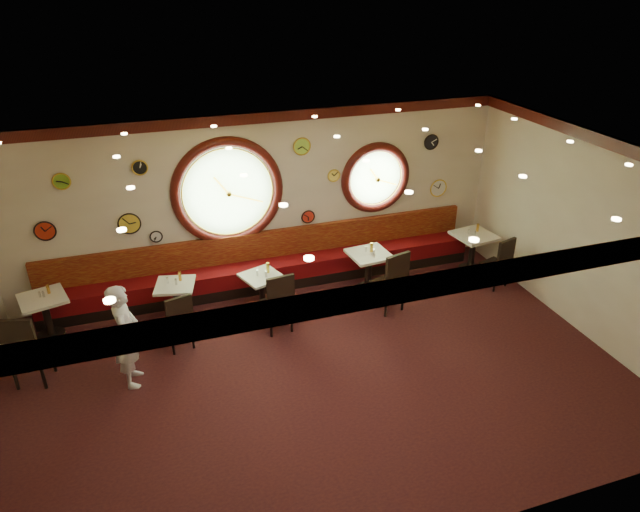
{
  "coord_description": "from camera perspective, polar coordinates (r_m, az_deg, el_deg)",
  "views": [
    {
      "loc": [
        -2.03,
        -6.4,
        5.38
      ],
      "look_at": [
        0.37,
        0.8,
        1.5
      ],
      "focal_mm": 32.0,
      "sensor_mm": 36.0,
      "label": 1
    }
  ],
  "objects": [
    {
      "name": "banquette_back",
      "position": [
        10.62,
        -5.54,
        1.1
      ],
      "size": [
        8.0,
        0.1,
        0.55
      ],
      "primitive_type": "cube",
      "color": "#5D070B",
      "rests_on": "wall_back"
    },
    {
      "name": "table_d",
      "position": [
        10.4,
        4.89,
        -1.11
      ],
      "size": [
        0.76,
        0.76,
        0.77
      ],
      "color": "black",
      "rests_on": "floor"
    },
    {
      "name": "wall_back",
      "position": [
        10.33,
        -5.83,
        5.48
      ],
      "size": [
        9.0,
        0.02,
        3.2
      ],
      "primitive_type": "cube",
      "color": "beige",
      "rests_on": "floor"
    },
    {
      "name": "table_e",
      "position": [
        11.41,
        15.02,
        0.77
      ],
      "size": [
        0.81,
        0.81,
        0.79
      ],
      "color": "black",
      "rests_on": "floor"
    },
    {
      "name": "condiment_b_salt",
      "position": [
        9.74,
        -15.02,
        -2.37
      ],
      "size": [
        0.04,
        0.04,
        0.11
      ],
      "primitive_type": "cylinder",
      "color": "silver",
      "rests_on": "table_b"
    },
    {
      "name": "condiment_e_salt",
      "position": [
        11.28,
        14.65,
        2.39
      ],
      "size": [
        0.03,
        0.03,
        0.09
      ],
      "primitive_type": "cylinder",
      "color": "silver",
      "rests_on": "table_e"
    },
    {
      "name": "condiment_c_bottle",
      "position": [
        9.77,
        -5.24,
        -1.17
      ],
      "size": [
        0.06,
        0.06,
        0.18
      ],
      "primitive_type": "cylinder",
      "color": "gold",
      "rests_on": "table_c"
    },
    {
      "name": "molding_back",
      "position": [
        9.83,
        -6.18,
        13.59
      ],
      "size": [
        9.0,
        0.1,
        0.18
      ],
      "primitive_type": "cube",
      "color": "#3B0D0A",
      "rests_on": "wall_back"
    },
    {
      "name": "porthole_left_ring",
      "position": [
        10.09,
        -9.17,
        6.26
      ],
      "size": [
        1.61,
        0.03,
        1.61
      ],
      "primitive_type": "torus",
      "rotation": [
        1.57,
        0.0,
        0.0
      ],
      "color": "gold",
      "rests_on": "wall_back"
    },
    {
      "name": "porthole_right_frame",
      "position": [
        10.89,
        5.58,
        7.77
      ],
      "size": [
        1.38,
        0.18,
        1.38
      ],
      "primitive_type": "torus",
      "rotation": [
        1.57,
        0.0,
        0.0
      ],
      "color": "#3B0D0A",
      "rests_on": "wall_back"
    },
    {
      "name": "chair_a",
      "position": [
        8.98,
        -27.5,
        -8.01
      ],
      "size": [
        0.6,
        0.6,
        0.73
      ],
      "rotation": [
        0.0,
        0.0,
        -0.26
      ],
      "color": "black",
      "rests_on": "floor"
    },
    {
      "name": "porthole_right_glass",
      "position": [
        10.9,
        5.55,
        7.79
      ],
      "size": [
        1.1,
        0.02,
        1.1
      ],
      "primitive_type": "cylinder",
      "rotation": [
        1.57,
        0.0,
        0.0
      ],
      "color": "#97CE7B",
      "rests_on": "wall_back"
    },
    {
      "name": "chair_e",
      "position": [
        10.93,
        17.6,
        -0.35
      ],
      "size": [
        0.53,
        0.53,
        0.62
      ],
      "rotation": [
        0.0,
        0.0,
        0.3
      ],
      "color": "black",
      "rests_on": "floor"
    },
    {
      "name": "ceiling",
      "position": [
        7.05,
        -0.79,
        9.1
      ],
      "size": [
        9.0,
        6.0,
        0.02
      ],
      "primitive_type": "cube",
      "color": "gold",
      "rests_on": "wall_back"
    },
    {
      "name": "porthole_right_ring",
      "position": [
        10.86,
        5.64,
        7.72
      ],
      "size": [
        1.09,
        0.03,
        1.09
      ],
      "primitive_type": "torus",
      "rotation": [
        1.57,
        0.0,
        0.0
      ],
      "color": "gold",
      "rests_on": "wall_back"
    },
    {
      "name": "condiment_e_bottle",
      "position": [
        11.41,
        15.49,
        2.75
      ],
      "size": [
        0.05,
        0.05,
        0.15
      ],
      "primitive_type": "cylinder",
      "color": "gold",
      "rests_on": "table_e"
    },
    {
      "name": "wall_clock_6",
      "position": [
        9.9,
        -24.44,
        6.82
      ],
      "size": [
        0.26,
        0.03,
        0.26
      ],
      "primitive_type": "cylinder",
      "rotation": [
        1.57,
        0.0,
        0.0
      ],
      "color": "#73AA22",
      "rests_on": "wall_back"
    },
    {
      "name": "wall_clock_7",
      "position": [
        10.52,
        1.37,
        8.06
      ],
      "size": [
        0.22,
        0.03,
        0.22
      ],
      "primitive_type": "cylinder",
      "rotation": [
        1.57,
        0.0,
        0.0
      ],
      "color": "#FAE253",
      "rests_on": "wall_back"
    },
    {
      "name": "wall_front",
      "position": [
        5.47,
        9.37,
        -17.07
      ],
      "size": [
        9.0,
        0.02,
        3.2
      ],
      "primitive_type": "cube",
      "color": "beige",
      "rests_on": "floor"
    },
    {
      "name": "chair_d",
      "position": [
        9.73,
        7.28,
        -2.19
      ],
      "size": [
        0.59,
        0.59,
        0.71
      ],
      "rotation": [
        0.0,
        0.0,
        0.27
      ],
      "color": "black",
      "rests_on": "floor"
    },
    {
      "name": "floor",
      "position": [
        8.6,
        -0.66,
        -11.63
      ],
      "size": [
        9.0,
        6.0,
        0.0
      ],
      "primitive_type": "cube",
      "color": "black",
      "rests_on": "ground"
    },
    {
      "name": "molding_front",
      "position": [
        4.6,
        10.49,
        -2.98
      ],
      "size": [
        9.0,
        0.1,
        0.18
      ],
      "primitive_type": "cube",
      "color": "#3B0D0A",
      "rests_on": "wall_back"
    },
    {
      "name": "condiment_a_bottle",
      "position": [
        9.98,
        -25.54,
        -3.01
      ],
      "size": [
        0.05,
        0.05,
        0.15
      ],
      "primitive_type": "cylinder",
      "color": "gold",
      "rests_on": "table_a"
    },
    {
      "name": "condiment_a_salt",
      "position": [
        9.94,
        -26.23,
        -3.47
      ],
      "size": [
        0.03,
        0.03,
        0.09
      ],
      "primitive_type": "cylinder",
      "color": "silver",
      "rests_on": "table_a"
    },
    {
      "name": "waiter",
      "position": [
        8.43,
        -18.76,
        -7.53
      ],
      "size": [
        0.44,
        0.62,
        1.59
      ],
      "primitive_type": "imported",
      "rotation": [
        0.0,
        0.0,
        1.46
      ],
      "color": "white",
      "rests_on": "floor"
    },
    {
      "name": "condiment_b_bottle",
      "position": [
        9.76,
        -13.84,
        -1.97
      ],
      "size": [
        0.05,
        0.05,
        0.16
      ],
      "primitive_type": "cylinder",
      "color": "gold",
      "rests_on": "table_b"
    },
    {
      "name": "porthole_left_glass",
      "position": [
        10.13,
        -9.21,
        6.35
      ],
      "size": [
        1.66,
        0.02,
        1.66
      ],
      "primitive_type": "cylinder",
      "rotation": [
        1.57,
        0.0,
        0.0
      ],
      "color": "#97CE7B",
      "rests_on": "wall_back"
    },
    {
      "name": "chair_b",
      "position": [
        9.02,
        -13.95,
        -6.1
      ],
      "size": [
        0.5,
        0.5,
        0.61
      ],
      "rotation": [
        0.0,
        0.0,
        0.24
      ],
      "color": "black",
      "rests_on": "floor"
    },
    {
      "name": "wall_clock_1",
      "position": [
        10.16,
        -1.84,
        10.91
      ],
      "size": [
        0.3,
        0.03,
        0.3
      ],
      "primitive_type": "cylinder",
      "rotation": [
        1.57,
        0.0,
        0.0
      ],
      "color": "#9ED241",
      "rests_on": "wall_back"
    },
    {
      "name": "wall_clock_3",
      "position": [
        10.64,
        -1.22,
        3.96
      ],
      "size": [
        0.24,
        0.03,
        0.24
      ],
      "primitive_type": "cylinder",
      "rotation": [
        1.57,
        0.0,
        0.0
      ],
      "color": "red",
      "rests_on": "wall_back"
    },
    {
      "name": "wall_clock_5",
      "position": [
        10.25,
        -16.07,
        1.9
      ],
      "size": [
        0.2,
        0.03,
        0.2
      ],
      "primitive_type": "cylinder",
      "rotation": [
        1.57,
        0.0,
        0.0
      ],
      "color": "silver",
      "rests_on": "wall_back"
    },
    {
      "name": "wall_right",
      "position": [
        9.89,
        24.98,
        1.96
      ],
      "size": [
        0.02,
        6.0,
        3.2
      ],
      "primitive_type": "cube",
      "color": "beige",
      "rests_on": "floor"
    },
    {
      "name": "banquette_base",
      "position": [
        10.73,
        -5.12,
        -2.51
      ],
      "size": [
        8.0,
        0.55,
        0.2
      ],
      "primitive_type": "cube",
      "color": "black",
      "rests_on": "floor"
    },
    {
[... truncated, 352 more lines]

